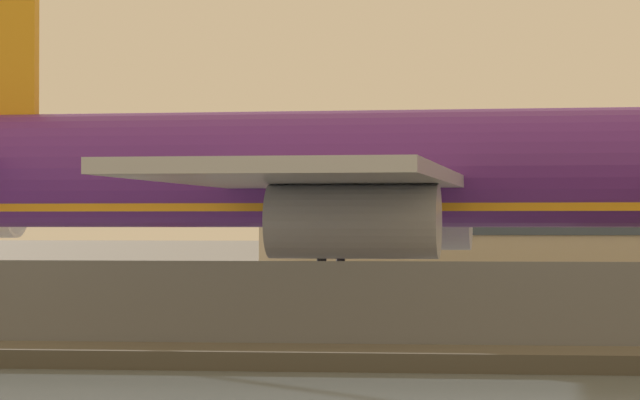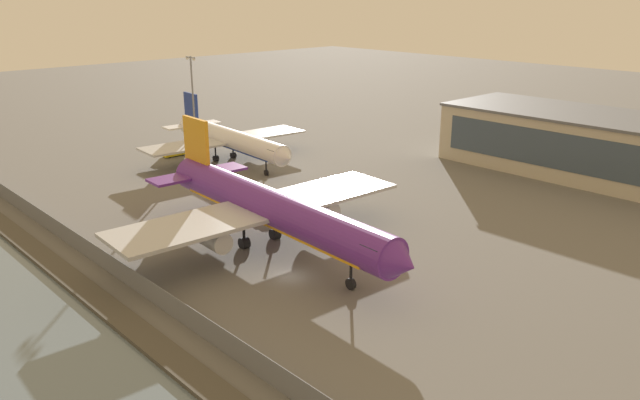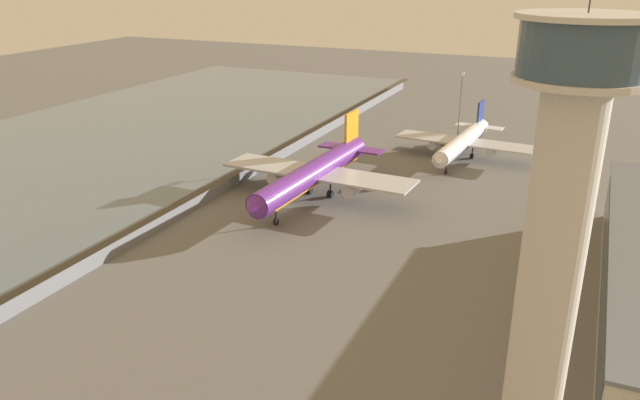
# 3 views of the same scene
# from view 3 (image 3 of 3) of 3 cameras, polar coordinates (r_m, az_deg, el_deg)

# --- Properties ---
(ground_plane) EXTENTS (500.00, 500.00, 0.00)m
(ground_plane) POSITION_cam_3_polar(r_m,az_deg,el_deg) (130.21, -3.65, -0.87)
(ground_plane) COLOR #66635E
(waterfront_lagoon) EXTENTS (320.00, 98.00, 0.01)m
(waterfront_lagoon) POSITION_cam_3_polar(r_m,az_deg,el_deg) (173.36, -24.98, 2.75)
(waterfront_lagoon) COLOR slate
(waterfront_lagoon) RESTS_ON ground
(shoreline_seawall) EXTENTS (320.00, 3.00, 0.50)m
(shoreline_seawall) POSITION_cam_3_polar(r_m,az_deg,el_deg) (140.28, -11.10, 0.50)
(shoreline_seawall) COLOR #474238
(shoreline_seawall) RESTS_ON ground
(perimeter_fence) EXTENTS (280.00, 0.10, 2.70)m
(perimeter_fence) POSITION_cam_3_polar(r_m,az_deg,el_deg) (137.48, -9.59, 0.67)
(perimeter_fence) COLOR slate
(perimeter_fence) RESTS_ON ground
(cargo_jet_purple) EXTENTS (51.08, 43.56, 15.50)m
(cargo_jet_purple) POSITION_cam_3_polar(r_m,az_deg,el_deg) (134.01, -0.50, 2.51)
(cargo_jet_purple) COLOR #602889
(cargo_jet_purple) RESTS_ON ground
(passenger_jet_white) EXTENTS (42.31, 36.31, 12.53)m
(passenger_jet_white) POSITION_cam_3_polar(r_m,az_deg,el_deg) (166.63, 12.96, 5.24)
(passenger_jet_white) COLOR white
(passenger_jet_white) RESTS_ON ground
(baggage_tug) EXTENTS (2.05, 3.40, 1.80)m
(baggage_tug) POSITION_cam_3_polar(r_m,az_deg,el_deg) (142.35, 4.21, 1.39)
(baggage_tug) COLOR red
(baggage_tug) RESTS_ON ground
(ops_van) EXTENTS (2.14, 5.22, 2.48)m
(ops_van) POSITION_cam_3_polar(r_m,az_deg,el_deg) (179.98, 11.79, 5.32)
(ops_van) COLOR yellow
(ops_van) RESTS_ON ground
(control_tower) EXTENTS (9.83, 9.83, 47.22)m
(control_tower) POSITION_cam_3_polar(r_m,az_deg,el_deg) (52.70, 20.52, -4.70)
(control_tower) COLOR beige
(control_tower) RESTS_ON ground
(apron_light_mast_apron_west) EXTENTS (3.20, 0.40, 21.31)m
(apron_light_mast_apron_west) POSITION_cam_3_polar(r_m,az_deg,el_deg) (172.96, 12.68, 8.27)
(apron_light_mast_apron_west) COLOR gray
(apron_light_mast_apron_west) RESTS_ON ground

